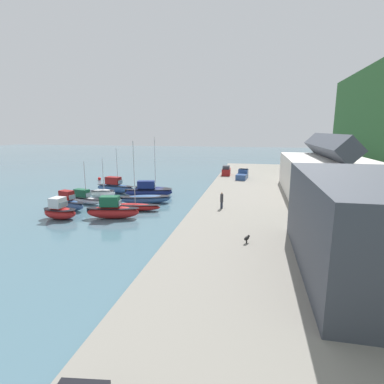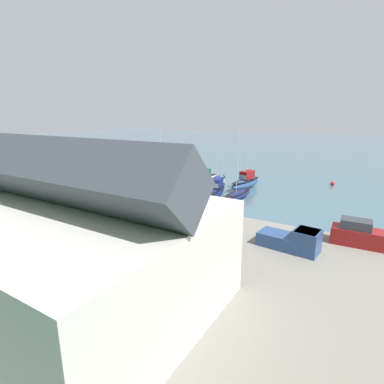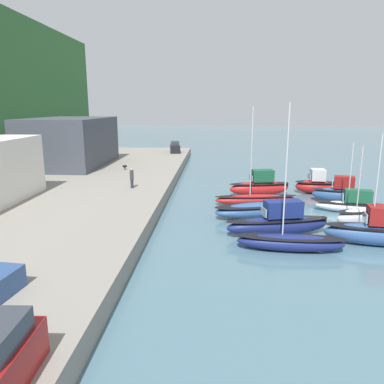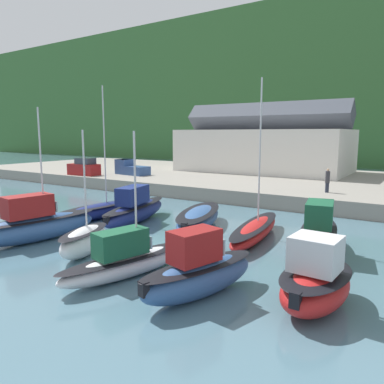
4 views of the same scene
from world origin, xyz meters
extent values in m
plane|color=slate|center=(0.00, 0.00, 0.00)|extent=(320.00, 320.00, 0.00)
cube|color=gray|center=(0.00, 27.76, 0.67)|extent=(93.35, 27.06, 1.34)
cube|color=#3D424C|center=(22.24, 30.47, 4.79)|extent=(16.72, 9.94, 6.90)
cube|color=slate|center=(22.24, 25.56, 4.79)|extent=(15.88, 0.10, 4.14)
ellipsoid|color=navy|center=(-6.89, 3.90, 0.58)|extent=(2.21, 7.49, 1.17)
ellipsoid|color=black|center=(-6.89, 3.90, 0.99)|extent=(2.29, 7.64, 0.12)
cylinder|color=silver|center=(-6.85, 4.45, 5.65)|extent=(0.10, 0.10, 8.97)
ellipsoid|color=navy|center=(-3.63, 4.27, 0.75)|extent=(3.46, 8.37, 1.49)
ellipsoid|color=black|center=(-3.63, 4.27, 1.27)|extent=(3.56, 8.54, 0.12)
cube|color=navy|center=(-3.55, 3.87, 2.13)|extent=(1.88, 3.08, 1.27)
cube|color=#8CA5B2|center=(-3.89, 5.41, 1.94)|extent=(1.15, 0.35, 0.64)
cube|color=black|center=(-2.78, 0.47, 1.04)|extent=(0.41, 0.35, 0.56)
ellipsoid|color=#33568E|center=(1.15, 5.43, 0.67)|extent=(4.60, 8.08, 1.34)
ellipsoid|color=black|center=(1.15, 5.43, 1.14)|extent=(4.74, 8.26, 0.12)
cube|color=black|center=(2.30, 1.93, 0.94)|extent=(0.43, 0.38, 0.56)
ellipsoid|color=red|center=(5.61, 4.94, 0.53)|extent=(2.69, 8.56, 1.07)
ellipsoid|color=black|center=(5.61, 4.94, 0.91)|extent=(2.77, 8.73, 0.12)
cylinder|color=silver|center=(5.52, 5.56, 5.48)|extent=(0.10, 0.10, 8.82)
ellipsoid|color=red|center=(9.67, 4.17, 0.82)|extent=(3.09, 6.99, 1.65)
ellipsoid|color=black|center=(9.67, 4.17, 1.40)|extent=(3.18, 7.14, 0.12)
cube|color=#195638|center=(9.74, 3.84, 2.30)|extent=(1.79, 2.59, 1.31)
cube|color=#8CA5B2|center=(9.48, 5.15, 2.11)|extent=(1.21, 0.34, 0.66)
cube|color=black|center=(10.30, 1.02, 1.15)|extent=(0.41, 0.34, 0.56)
ellipsoid|color=#33568E|center=(-5.46, -2.80, 0.81)|extent=(3.06, 7.98, 1.61)
ellipsoid|color=black|center=(-5.46, -2.80, 1.37)|extent=(3.16, 8.15, 0.12)
cube|color=#8CA5B2|center=(-5.28, -1.70, 2.07)|extent=(1.24, 0.30, 0.65)
cylinder|color=silver|center=(-5.36, -2.23, 4.86)|extent=(0.10, 0.10, 6.49)
ellipsoid|color=silver|center=(-0.88, -3.00, 0.78)|extent=(2.76, 4.48, 1.56)
ellipsoid|color=black|center=(-0.88, -3.00, 1.32)|extent=(2.85, 4.58, 0.12)
cylinder|color=silver|center=(-0.98, -2.70, 4.15)|extent=(0.10, 0.10, 5.18)
ellipsoid|color=silver|center=(3.17, -3.97, 0.54)|extent=(3.02, 7.03, 1.08)
ellipsoid|color=black|center=(3.17, -3.97, 0.92)|extent=(3.11, 7.17, 0.12)
cube|color=#195638|center=(3.09, -4.31, 1.67)|extent=(1.63, 2.59, 1.17)
cube|color=#8CA5B2|center=(3.40, -2.99, 1.49)|extent=(0.99, 0.33, 0.59)
cylinder|color=silver|center=(3.29, -3.47, 3.87)|extent=(0.10, 0.10, 5.58)
ellipsoid|color=#33568E|center=(7.10, -4.00, 0.77)|extent=(3.08, 5.88, 1.54)
ellipsoid|color=black|center=(7.10, -4.00, 1.31)|extent=(3.17, 6.01, 0.12)
cube|color=maroon|center=(7.02, -4.27, 2.18)|extent=(1.68, 2.23, 1.29)
cube|color=#8CA5B2|center=(7.34, -3.17, 1.99)|extent=(1.05, 0.39, 0.64)
cube|color=black|center=(6.35, -6.58, 1.08)|extent=(0.42, 0.37, 0.56)
ellipsoid|color=red|center=(11.30, -2.46, 0.78)|extent=(2.48, 4.55, 1.55)
ellipsoid|color=black|center=(11.30, -2.46, 1.32)|extent=(2.58, 4.64, 0.12)
cube|color=silver|center=(11.29, -2.68, 2.20)|extent=(1.76, 1.64, 1.29)
cube|color=#8CA5B2|center=(11.34, -1.75, 2.00)|extent=(1.51, 0.19, 0.64)
cube|color=black|center=(11.18, -4.55, 1.09)|extent=(0.38, 0.30, 0.56)
cube|color=black|center=(38.44, 16.68, 2.04)|extent=(4.41, 2.37, 1.40)
cube|color=#333842|center=(38.75, 16.73, 3.12)|extent=(2.50, 1.84, 0.76)
cylinder|color=#232838|center=(6.78, 18.02, 1.77)|extent=(0.32, 0.32, 0.85)
cylinder|color=#333338|center=(6.78, 18.02, 2.72)|extent=(0.40, 0.40, 1.05)
sphere|color=tan|center=(6.78, 18.02, 3.36)|extent=(0.24, 0.24, 0.24)
cylinder|color=black|center=(18.47, 21.55, 1.48)|extent=(0.12, 0.12, 0.28)
ellipsoid|color=black|center=(18.47, 21.55, 1.80)|extent=(0.85, 0.63, 0.36)
sphere|color=black|center=(18.14, 21.72, 1.91)|extent=(0.22, 0.22, 0.22)
camera|label=1|loc=(44.42, 21.91, 11.39)|focal=28.00mm
camera|label=2|loc=(-22.70, 42.76, 11.88)|focal=28.00mm
camera|label=3|loc=(-31.93, 9.30, 9.90)|focal=35.00mm
camera|label=4|loc=(14.68, -16.21, 6.55)|focal=35.00mm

